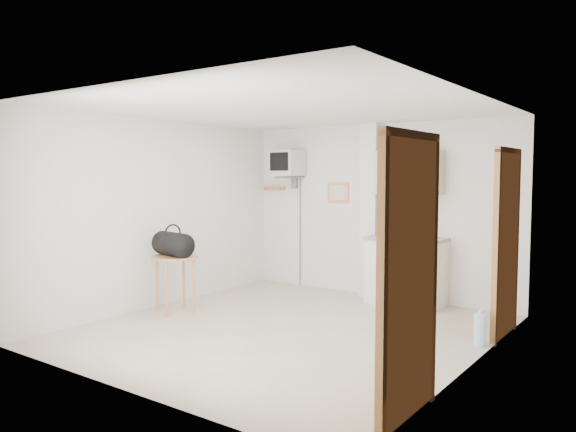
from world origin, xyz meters
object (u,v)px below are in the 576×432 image
Objects in this scene: round_table at (175,264)px; duffel_bag at (173,244)px; crt_television at (287,164)px; water_bottle at (480,329)px.

duffel_bag is (0.01, -0.04, 0.26)m from round_table.
crt_television reaches higher than water_bottle.
water_bottle is (3.43, -1.34, -1.77)m from crt_television.
crt_television is 3.53× the size of duffel_bag.
crt_television is 5.68× the size of water_bottle.
round_table is at bearing 114.65° from duffel_bag.
duffel_bag is at bearing -94.93° from crt_television.
duffel_bag is 1.61× the size of water_bottle.
water_bottle is at bearing 13.08° from round_table.
water_bottle is at bearing -21.39° from crt_television.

